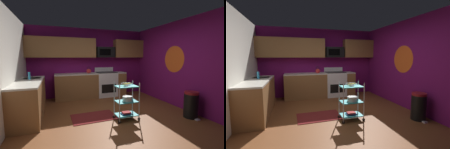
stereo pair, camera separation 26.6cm
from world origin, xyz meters
The scene contains 17 objects.
floor centered at (0.00, 0.00, -0.02)m, with size 4.40×4.80×0.04m, color brown.
wall_back centered at (0.00, 2.43, 1.30)m, with size 4.52×0.06×2.60m, color #6B1156.
wall_left centered at (-2.23, 0.00, 1.30)m, with size 0.06×4.80×2.60m, color silver.
wall_right centered at (2.23, 0.00, 1.30)m, with size 0.06×4.80×2.60m, color #6B1156.
wall_flower_decal centered at (2.20, 0.29, 1.45)m, with size 0.82×0.82×0.00m, color #E5591E.
counter_run centered at (-0.84, 1.52, 0.46)m, with size 3.51×2.64×0.92m.
oven_range centered at (0.58, 2.10, 0.48)m, with size 0.76×0.65×1.10m.
upper_cabinets centered at (-0.13, 2.23, 1.85)m, with size 4.40×0.33×0.70m.
microwave centered at (0.58, 2.21, 1.70)m, with size 0.70×0.39×0.40m.
rolling_cart centered at (0.33, -0.24, 0.45)m, with size 0.58×0.37×0.91m.
fruit_bowl centered at (0.33, -0.24, 0.88)m, with size 0.27×0.27×0.07m.
mixing_bowl_large centered at (0.35, -0.24, 0.52)m, with size 0.25×0.25×0.11m.
book_stack centered at (0.33, -0.24, 0.16)m, with size 0.26×0.16×0.06m.
kettle centered at (-0.10, 2.10, 1.00)m, with size 0.21×0.18×0.26m.
dish_soap_bottle centered at (-1.93, 1.06, 1.02)m, with size 0.06×0.06×0.20m, color #2D8CBF.
trash_can centered at (1.90, -0.70, 0.33)m, with size 0.34×0.42×0.66m.
floor_rug centered at (-0.39, 0.16, 0.01)m, with size 1.10×0.70×0.01m, color maroon.
Camera 2 is at (-0.99, -3.56, 1.52)m, focal length 24.36 mm.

